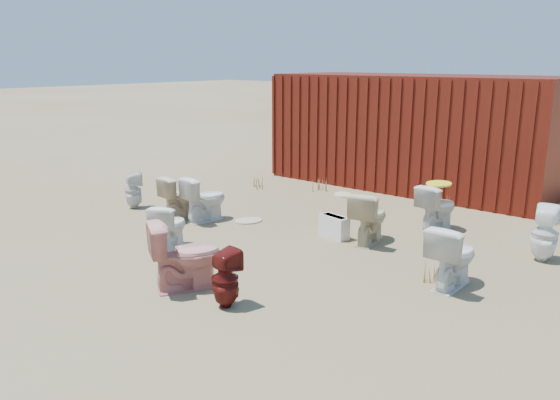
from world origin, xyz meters
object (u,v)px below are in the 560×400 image
Objects in this scene: toilet_back_a at (133,190)px; toilet_back_beige_right at (369,217)px; toilet_back_e at (545,234)px; shipping_container at (414,131)px; toilet_front_maroon at (225,279)px; toilet_front_c at (170,226)px; toilet_front_a at (205,199)px; toilet_front_e at (453,256)px; toilet_back_beige_left at (181,197)px; toilet_front_pink at (185,255)px; toilet_back_yellowlid at (437,207)px; loose_tank at (334,227)px.

toilet_back_beige_right reaches higher than toilet_back_a.
shipping_container is at bearing -47.57° from toilet_back_e.
toilet_back_e is (2.34, 3.84, 0.05)m from toilet_front_maroon.
toilet_front_c is 0.86× the size of toilet_back_beige_right.
toilet_front_c is (0.69, -1.33, -0.05)m from toilet_front_a.
toilet_front_maroon is 0.99× the size of toilet_back_a.
toilet_back_beige_left is at bearing 2.94° from toilet_front_e.
toilet_front_maroon is 0.89× the size of toilet_back_beige_left.
toilet_front_c is at bearing -17.12° from toilet_front_maroon.
toilet_front_a is 2.89m from toilet_back_beige_right.
toilet_front_a reaches higher than toilet_front_c.
toilet_back_beige_right reaches higher than toilet_front_a.
toilet_front_c is 2.20m from toilet_front_maroon.
toilet_front_pink is 4.07m from toilet_back_a.
toilet_front_e is (3.74, 1.30, 0.05)m from toilet_front_c.
toilet_front_pink reaches higher than toilet_front_a.
toilet_back_beige_left is at bearing -27.06° from toilet_front_maroon.
toilet_back_e is (6.70, 1.93, 0.05)m from toilet_back_a.
toilet_back_yellowlid is (3.77, 2.18, 0.00)m from toilet_back_beige_left.
toilet_back_e is 2.98m from loose_tank.
toilet_front_c reaches higher than loose_tank.
toilet_front_c is 0.87× the size of toilet_front_e.
loose_tank is at bearing 63.19° from toilet_back_yellowlid.
toilet_front_a is at bearing 12.44° from toilet_back_e.
toilet_back_yellowlid is (0.61, 4.25, 0.04)m from toilet_front_maroon.
toilet_back_yellowlid is 1.53× the size of loose_tank.
toilet_front_pink is 1.13× the size of toilet_back_beige_left.
toilet_front_a reaches higher than toilet_back_yellowlid.
toilet_back_beige_left is (-1.90, -5.01, -0.82)m from shipping_container.
toilet_front_maroon is 4.76m from toilet_back_a.
toilet_front_maroon is at bearing 149.84° from toilet_front_a.
toilet_back_beige_left is at bearing 40.74° from toilet_back_yellowlid.
toilet_back_yellowlid reaches higher than toilet_back_beige_left.
toilet_back_e is at bearing -169.58° from toilet_back_beige_right.
toilet_front_pink is at bearing 64.29° from toilet_back_beige_right.
toilet_front_e is 1.05× the size of toilet_back_beige_left.
shipping_container is 4.42m from loose_tank.
toilet_back_beige_right is at bearing 77.93° from toilet_back_yellowlid.
toilet_back_a is 5.49m from toilet_back_yellowlid.
toilet_front_maroon is at bearing -155.01° from toilet_front_pink.
toilet_back_yellowlid reaches higher than toilet_front_c.
loose_tank is (-0.54, -0.14, -0.23)m from toilet_back_beige_right.
toilet_back_beige_right is at bearing 15.02° from toilet_back_e.
toilet_front_e is at bearing -171.13° from toilet_back_beige_left.
shipping_container is at bearing -121.34° from toilet_front_c.
toilet_front_e is (2.46, 2.11, -0.03)m from toilet_front_pink.
shipping_container is at bearing -73.83° from toilet_front_maroon.
toilet_front_a is at bearing -152.21° from loose_tank.
toilet_front_e is at bearing -122.42° from toilet_front_maroon.
toilet_back_beige_left is 1.52× the size of loose_tank.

